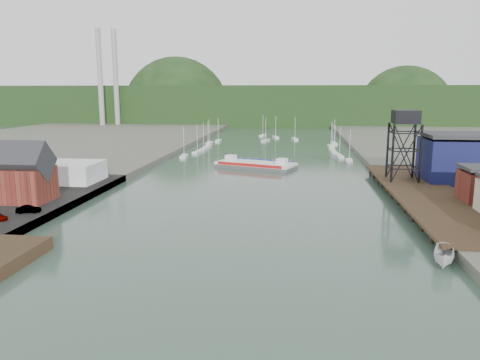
% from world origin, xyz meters
% --- Properties ---
extents(ground, '(600.00, 600.00, 0.00)m').
position_xyz_m(ground, '(0.00, 0.00, 0.00)').
color(ground, '#283E34').
rests_on(ground, ground).
extents(east_pier, '(14.00, 70.00, 2.45)m').
position_xyz_m(east_pier, '(37.00, 45.00, 1.90)').
color(east_pier, black).
rests_on(east_pier, ground).
extents(harbor_building, '(12.20, 8.20, 8.90)m').
position_xyz_m(harbor_building, '(-42.00, 30.00, 6.09)').
color(harbor_building, '#511B17').
rests_on(harbor_building, west_quay).
extents(white_shed, '(18.00, 12.00, 4.50)m').
position_xyz_m(white_shed, '(-44.00, 50.00, 3.85)').
color(white_shed, silver).
rests_on(white_shed, west_quay).
extents(lift_tower, '(6.50, 6.50, 16.00)m').
position_xyz_m(lift_tower, '(35.00, 58.00, 15.65)').
color(lift_tower, black).
rests_on(lift_tower, east_pier).
extents(blue_shed, '(20.50, 14.50, 11.30)m').
position_xyz_m(blue_shed, '(50.00, 60.00, 7.06)').
color(blue_shed, '#0C1138').
rests_on(blue_shed, east_land).
extents(marina_sailboats, '(57.71, 92.65, 0.90)m').
position_xyz_m(marina_sailboats, '(0.08, 138.46, 0.35)').
color(marina_sailboats, silver).
rests_on(marina_sailboats, ground).
extents(smokestacks, '(11.20, 8.20, 60.00)m').
position_xyz_m(smokestacks, '(-106.00, 232.50, 30.00)').
color(smokestacks, '#9D9D98').
rests_on(smokestacks, ground).
extents(distant_hills, '(500.00, 120.00, 80.00)m').
position_xyz_m(distant_hills, '(-3.98, 301.35, 10.38)').
color(distant_hills, black).
rests_on(distant_hills, ground).
extents(chain_ferry, '(24.88, 16.67, 3.33)m').
position_xyz_m(chain_ferry, '(-1.18, 84.50, 0.95)').
color(chain_ferry, '#4B4B4E').
rests_on(chain_ferry, ground).
extents(motorboat, '(4.41, 7.11, 2.57)m').
position_xyz_m(motorboat, '(29.82, 8.31, 1.29)').
color(motorboat, silver).
rests_on(motorboat, ground).
extents(car_west_b, '(4.22, 2.55, 1.31)m').
position_xyz_m(car_west_b, '(-35.21, 21.66, 2.26)').
color(car_west_b, '#999999').
rests_on(car_west_b, west_quay).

